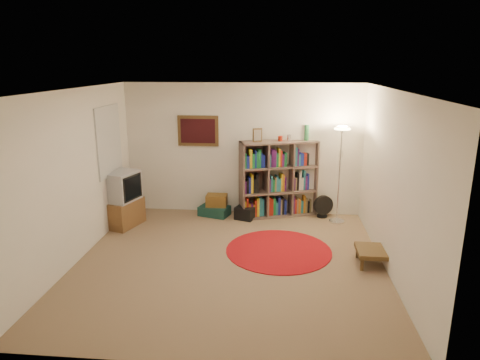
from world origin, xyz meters
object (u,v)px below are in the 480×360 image
object	(u,v)px
bookshelf	(277,180)
tv_stand	(123,200)
floor_fan	(323,206)
suitcase	(214,211)
side_table	(375,252)
floor_lamp	(341,143)

from	to	relation	value
bookshelf	tv_stand	size ratio (longest dim) A/B	1.74
floor_fan	suitcase	size ratio (longest dim) A/B	0.68
suitcase	side_table	size ratio (longest dim) A/B	1.20
bookshelf	floor_fan	bearing A→B (deg)	-21.48
floor_lamp	bookshelf	bearing A→B (deg)	165.54
floor_lamp	side_table	world-z (taller)	floor_lamp
suitcase	floor_lamp	bearing A→B (deg)	13.63
tv_stand	side_table	world-z (taller)	tv_stand
floor_lamp	floor_fan	bearing A→B (deg)	135.60
bookshelf	floor_lamp	size ratio (longest dim) A/B	0.97
suitcase	side_table	world-z (taller)	side_table
bookshelf	floor_fan	world-z (taller)	bookshelf
floor_fan	side_table	bearing A→B (deg)	-93.61
floor_lamp	suitcase	bearing A→B (deg)	176.29
tv_stand	suitcase	world-z (taller)	tv_stand
bookshelf	floor_lamp	distance (m)	1.40
bookshelf	suitcase	size ratio (longest dim) A/B	2.74
floor_lamp	side_table	distance (m)	2.16
side_table	tv_stand	bearing A→B (deg)	164.14
side_table	floor_fan	bearing A→B (deg)	106.18
floor_fan	bookshelf	bearing A→B (deg)	156.43
bookshelf	side_table	bearing A→B (deg)	-71.78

